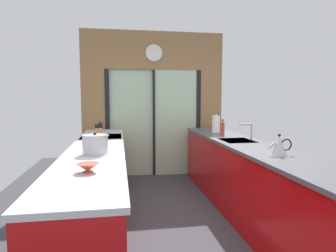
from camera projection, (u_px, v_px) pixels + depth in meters
name	position (u px, v px, depth m)	size (l,w,h in m)	color
ground_plane	(170.00, 211.00, 3.85)	(5.04, 7.60, 0.02)	#38383D
back_wall_unit	(154.00, 95.00, 5.47)	(2.64, 0.12, 2.70)	olive
left_counter_run	(96.00, 191.00, 3.19)	(0.62, 3.80, 0.92)	#AD0C0F
right_counter_run	(246.00, 179.00, 3.66)	(0.62, 3.80, 0.92)	#AD0C0F
sink_faucet	(249.00, 129.00, 3.87)	(0.19, 0.02, 0.22)	#B7BABC
oven_range	(102.00, 168.00, 4.29)	(0.60, 0.60, 0.92)	#B7BABC
mixing_bowl_near	(88.00, 167.00, 2.21)	(0.17, 0.17, 0.07)	#BC4C38
mixing_bowl_far	(101.00, 138.00, 3.80)	(0.22, 0.22, 0.07)	gray
knife_block	(99.00, 136.00, 3.46)	(0.09, 0.14, 0.28)	brown
stock_pot	(95.00, 144.00, 2.91)	(0.25, 0.25, 0.22)	#B7BABC
kettle	(279.00, 146.00, 2.85)	(0.25, 0.16, 0.21)	#B7BABC
soap_bottle_far	(223.00, 128.00, 4.40)	(0.06, 0.06, 0.24)	#B23D2D
paper_towel_roll	(216.00, 124.00, 4.69)	(0.14, 0.14, 0.30)	#B7BABC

